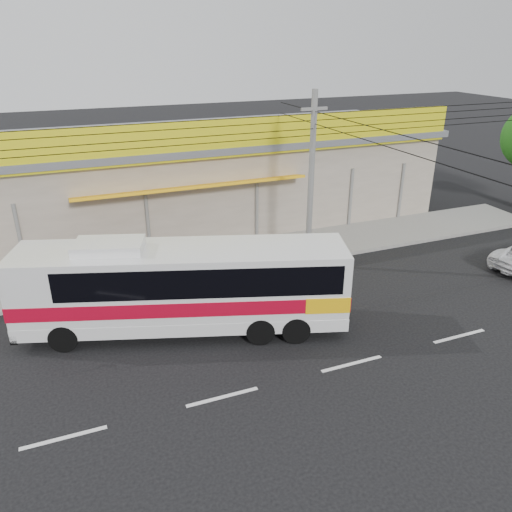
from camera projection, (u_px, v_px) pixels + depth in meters
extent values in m
plane|color=black|center=(312.00, 323.00, 16.79)|extent=(120.00, 120.00, 0.00)
cube|color=gray|center=(249.00, 254.00, 21.87)|extent=(30.00, 3.20, 0.15)
cube|color=gray|center=(210.00, 179.00, 25.81)|extent=(22.00, 8.00, 4.20)
cube|color=#5A5C62|center=(208.00, 135.00, 24.91)|extent=(22.60, 8.60, 0.30)
cube|color=yellow|center=(236.00, 138.00, 21.18)|extent=(22.00, 0.24, 1.60)
cube|color=red|center=(190.00, 141.00, 20.48)|extent=(9.00, 0.10, 1.20)
cube|color=#136B20|center=(366.00, 128.00, 23.36)|extent=(2.40, 0.10, 1.10)
cube|color=navy|center=(414.00, 125.00, 24.27)|extent=(2.20, 0.10, 1.10)
cube|color=red|center=(3.00, 155.00, 18.11)|extent=(3.00, 0.10, 1.10)
cube|color=#F5AD0D|center=(193.00, 187.00, 21.12)|extent=(10.00, 1.20, 0.37)
cube|color=silver|center=(183.00, 285.00, 15.75)|extent=(10.43, 5.21, 2.48)
cube|color=#AC071F|center=(183.00, 294.00, 15.87)|extent=(10.48, 5.26, 0.47)
cube|color=#E5A80C|center=(322.00, 289.00, 16.14)|extent=(1.98, 2.52, 0.51)
cube|color=black|center=(201.00, 269.00, 15.56)|extent=(8.82, 4.72, 0.94)
cube|color=black|center=(16.00, 279.00, 15.30)|extent=(0.71, 1.83, 1.28)
cube|color=silver|center=(109.00, 246.00, 15.06)|extent=(2.32, 1.77, 0.31)
cylinder|color=black|center=(64.00, 338.00, 15.13)|extent=(0.93, 0.54, 0.89)
cylinder|color=black|center=(80.00, 306.00, 16.90)|extent=(0.93, 0.54, 0.89)
cylinder|color=black|center=(296.00, 330.00, 15.55)|extent=(0.93, 0.54, 0.89)
cylinder|color=black|center=(288.00, 300.00, 17.32)|extent=(0.93, 0.54, 0.89)
imported|color=maroon|center=(94.00, 273.00, 18.80)|extent=(1.97, 0.76, 1.02)
cylinder|color=slate|center=(311.00, 183.00, 19.60)|extent=(0.23, 0.23, 7.09)
cube|color=slate|center=(314.00, 109.00, 18.46)|extent=(1.06, 0.11, 0.11)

